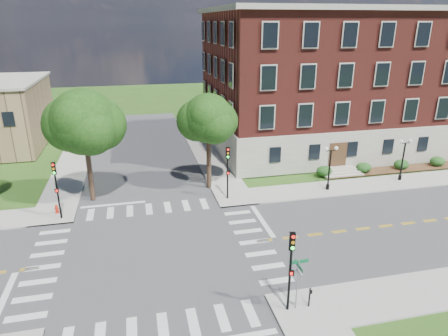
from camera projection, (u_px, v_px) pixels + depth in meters
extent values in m
plane|color=#2A5217|center=(154.00, 254.00, 27.55)|extent=(160.00, 160.00, 0.00)
cube|color=#3D3D3F|center=(154.00, 254.00, 27.55)|extent=(90.00, 12.00, 0.01)
cube|color=#3D3D3F|center=(154.00, 254.00, 27.55)|extent=(12.00, 90.00, 0.01)
cube|color=#9E9B93|center=(384.00, 183.00, 39.44)|extent=(34.00, 3.50, 0.12)
cube|color=#9E9B93|center=(205.00, 149.00, 50.19)|extent=(3.50, 34.00, 0.12)
cube|color=#9E9B93|center=(75.00, 157.00, 46.95)|extent=(3.50, 34.00, 0.12)
cube|color=silver|center=(262.00, 221.00, 32.14)|extent=(0.40, 5.50, 0.00)
cube|color=#9E998B|center=(329.00, 127.00, 51.94)|extent=(30.00, 20.00, 4.20)
cube|color=maroon|center=(335.00, 64.00, 49.17)|extent=(29.55, 19.70, 11.80)
cube|color=#9E998B|center=(340.00, 10.00, 47.05)|extent=(30.60, 20.60, 0.50)
cube|color=#472D19|center=(338.00, 155.00, 42.05)|extent=(2.00, 0.10, 2.80)
cylinder|color=#322419|center=(90.00, 177.00, 35.02)|extent=(0.44, 0.44, 4.29)
sphere|color=#16380F|center=(84.00, 122.00, 33.31)|extent=(5.60, 5.60, 5.60)
cylinder|color=#322419|center=(209.00, 165.00, 37.72)|extent=(0.44, 0.44, 4.46)
sphere|color=#16380F|center=(208.00, 118.00, 36.17)|extent=(4.54, 4.54, 4.54)
cylinder|color=black|center=(289.00, 280.00, 21.44)|extent=(0.14, 0.14, 3.80)
cube|color=black|center=(292.00, 241.00, 20.61)|extent=(0.37, 0.31, 1.00)
cylinder|color=red|center=(293.00, 237.00, 20.38)|extent=(0.19, 0.10, 0.18)
cylinder|color=orange|center=(293.00, 243.00, 20.49)|extent=(0.19, 0.10, 0.18)
cylinder|color=#19E533|center=(293.00, 248.00, 20.61)|extent=(0.19, 0.10, 0.18)
cube|color=black|center=(291.00, 273.00, 21.07)|extent=(0.32, 0.21, 0.30)
cylinder|color=black|center=(228.00, 179.00, 35.33)|extent=(0.14, 0.14, 3.80)
cube|color=black|center=(228.00, 153.00, 34.50)|extent=(0.32, 0.22, 1.00)
cylinder|color=red|center=(228.00, 150.00, 34.27)|extent=(0.18, 0.05, 0.18)
cylinder|color=orange|center=(228.00, 153.00, 34.38)|extent=(0.18, 0.05, 0.18)
cylinder|color=#19E533|center=(228.00, 157.00, 34.49)|extent=(0.18, 0.05, 0.18)
cube|color=black|center=(228.00, 173.00, 34.96)|extent=(0.30, 0.12, 0.30)
cylinder|color=black|center=(58.00, 197.00, 31.70)|extent=(0.14, 0.14, 3.80)
cube|color=black|center=(54.00, 168.00, 30.87)|extent=(0.37, 0.29, 1.00)
cylinder|color=red|center=(53.00, 165.00, 30.64)|extent=(0.19, 0.09, 0.18)
cylinder|color=orange|center=(53.00, 169.00, 30.75)|extent=(0.19, 0.09, 0.18)
cylinder|color=#19E533|center=(54.00, 173.00, 30.86)|extent=(0.19, 0.09, 0.18)
cube|color=black|center=(57.00, 191.00, 31.33)|extent=(0.32, 0.19, 0.30)
cylinder|color=black|center=(328.00, 187.00, 37.80)|extent=(0.32, 0.32, 0.50)
cylinder|color=black|center=(329.00, 171.00, 37.23)|extent=(0.16, 0.16, 3.80)
cube|color=black|center=(331.00, 151.00, 36.56)|extent=(1.00, 0.06, 0.06)
sphere|color=white|center=(326.00, 149.00, 36.39)|extent=(0.36, 0.36, 0.36)
sphere|color=white|center=(336.00, 148.00, 36.60)|extent=(0.36, 0.36, 0.36)
cylinder|color=black|center=(400.00, 177.00, 40.10)|extent=(0.32, 0.32, 0.50)
cylinder|color=black|center=(402.00, 162.00, 39.53)|extent=(0.16, 0.16, 3.80)
cube|color=black|center=(405.00, 143.00, 38.86)|extent=(1.00, 0.06, 0.06)
sphere|color=white|center=(401.00, 141.00, 38.69)|extent=(0.36, 0.36, 0.36)
sphere|color=white|center=(410.00, 141.00, 38.90)|extent=(0.36, 0.36, 0.36)
cylinder|color=gray|center=(297.00, 285.00, 21.66)|extent=(0.07, 0.07, 3.10)
cube|color=#0B5F33|center=(299.00, 262.00, 21.16)|extent=(1.10, 0.03, 0.20)
cube|color=#0B5F33|center=(299.00, 266.00, 21.24)|extent=(0.03, 1.10, 0.20)
cube|color=silver|center=(299.00, 273.00, 21.41)|extent=(0.03, 0.75, 0.25)
cylinder|color=black|center=(309.00, 297.00, 22.12)|extent=(0.10, 0.10, 1.20)
cube|color=black|center=(311.00, 292.00, 21.85)|extent=(0.14, 0.08, 0.22)
cylinder|color=red|center=(57.00, 212.00, 33.19)|extent=(0.32, 0.32, 0.10)
cylinder|color=red|center=(57.00, 210.00, 33.11)|extent=(0.22, 0.22, 0.60)
sphere|color=red|center=(56.00, 206.00, 32.99)|extent=(0.24, 0.24, 0.24)
cylinder|color=red|center=(57.00, 209.00, 33.08)|extent=(0.35, 0.12, 0.12)
cylinder|color=red|center=(57.00, 209.00, 33.08)|extent=(0.12, 0.35, 0.12)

